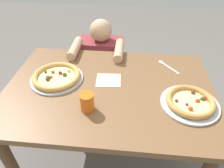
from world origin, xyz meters
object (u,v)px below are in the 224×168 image
(pizza_near, at_px, (190,102))
(drink_cup_colored, at_px, (87,102))
(fork, at_px, (168,66))
(diner_seated, at_px, (102,71))
(pizza_far, at_px, (57,77))

(pizza_near, relative_size, drink_cup_colored, 3.14)
(fork, xyz_separation_m, diner_seated, (-0.54, 0.37, -0.33))
(diner_seated, bearing_deg, fork, -33.97)
(pizza_far, bearing_deg, pizza_near, -10.88)
(pizza_far, distance_m, diner_seated, 0.72)
(drink_cup_colored, distance_m, fork, 0.70)
(pizza_far, height_order, drink_cup_colored, drink_cup_colored)
(pizza_near, distance_m, fork, 0.40)
(drink_cup_colored, bearing_deg, diner_seated, 93.01)
(drink_cup_colored, bearing_deg, fork, 44.18)
(pizza_near, bearing_deg, pizza_far, 169.12)
(drink_cup_colored, relative_size, diner_seated, 0.11)
(drink_cup_colored, xyz_separation_m, diner_seated, (-0.04, 0.85, -0.38))
(pizza_near, xyz_separation_m, drink_cup_colored, (-0.58, -0.09, 0.03))
(pizza_near, height_order, diner_seated, diner_seated)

